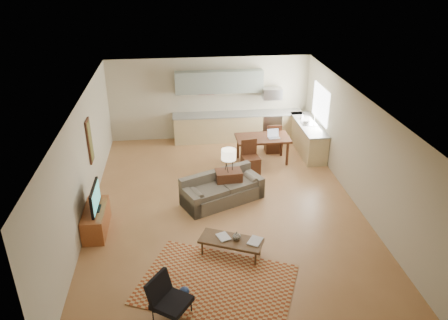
{
  "coord_description": "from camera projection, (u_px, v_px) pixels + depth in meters",
  "views": [
    {
      "loc": [
        -1.06,
        -9.13,
        5.75
      ],
      "look_at": [
        0.0,
        0.3,
        1.15
      ],
      "focal_mm": 35.0,
      "sensor_mm": 36.0,
      "label": 1
    }
  ],
  "objects": [
    {
      "name": "dining_table",
      "position": [
        262.0,
        149.0,
        12.93
      ],
      "size": [
        1.57,
        0.92,
        0.79
      ],
      "primitive_type": null,
      "rotation": [
        0.0,
        0.0,
        0.02
      ],
      "color": "#3D1F12",
      "rests_on": "floor"
    },
    {
      "name": "tv",
      "position": [
        95.0,
        198.0,
        9.52
      ],
      "size": [
        0.09,
        0.94,
        0.57
      ],
      "primitive_type": null,
      "color": "black",
      "rests_on": "tv_credenza"
    },
    {
      "name": "soap_bottle",
      "position": [
        302.0,
        116.0,
        13.69
      ],
      "size": [
        0.1,
        0.1,
        0.19
      ],
      "primitive_type": "imported",
      "rotation": [
        0.0,
        0.0,
        0.06
      ],
      "color": "#F8EEC7",
      "rests_on": "kitchen_counter_right"
    },
    {
      "name": "wall_art_left",
      "position": [
        90.0,
        141.0,
        10.59
      ],
      "size": [
        0.06,
        0.42,
        1.1
      ],
      "primitive_type": null,
      "color": "olive",
      "rests_on": "room"
    },
    {
      "name": "book_a",
      "position": [
        218.0,
        238.0,
        8.95
      ],
      "size": [
        0.42,
        0.45,
        0.03
      ],
      "primitive_type": "imported",
      "rotation": [
        0.0,
        0.0,
        0.34
      ],
      "color": "maroon",
      "rests_on": "coffee_table"
    },
    {
      "name": "room",
      "position": [
        225.0,
        158.0,
        10.19
      ],
      "size": [
        9.0,
        9.0,
        9.0
      ],
      "color": "#9D6A3D",
      "rests_on": "ground"
    },
    {
      "name": "laptop",
      "position": [
        274.0,
        134.0,
        12.64
      ],
      "size": [
        0.36,
        0.28,
        0.25
      ],
      "primitive_type": null,
      "rotation": [
        0.0,
        0.0,
        0.11
      ],
      "color": "#A5A8AD",
      "rests_on": "dining_table"
    },
    {
      "name": "kitchen_counter_back",
      "position": [
        238.0,
        127.0,
        14.41
      ],
      "size": [
        4.26,
        0.64,
        0.92
      ],
      "primitive_type": null,
      "color": "tan",
      "rests_on": "ground"
    },
    {
      "name": "armchair",
      "position": [
        172.0,
        299.0,
        7.42
      ],
      "size": [
        0.92,
        0.92,
        0.76
      ],
      "primitive_type": null,
      "rotation": [
        0.0,
        0.0,
        0.96
      ],
      "color": "black",
      "rests_on": "floor"
    },
    {
      "name": "kitchen_counter_right",
      "position": [
        308.0,
        138.0,
        13.56
      ],
      "size": [
        0.64,
        2.26,
        0.92
      ],
      "primitive_type": null,
      "color": "tan",
      "rests_on": "ground"
    },
    {
      "name": "table_lamp",
      "position": [
        229.0,
        160.0,
        10.77
      ],
      "size": [
        0.39,
        0.39,
        0.6
      ],
      "primitive_type": null,
      "rotation": [
        0.0,
        0.0,
        0.07
      ],
      "color": "beige",
      "rests_on": "console_table"
    },
    {
      "name": "rug",
      "position": [
        217.0,
        284.0,
        8.29
      ],
      "size": [
        3.38,
        2.93,
        0.02
      ],
      "primitive_type": "cube",
      "rotation": [
        0.0,
        0.0,
        -0.41
      ],
      "color": "#90381A",
      "rests_on": "floor"
    },
    {
      "name": "kitchen_range",
      "position": [
        271.0,
        125.0,
        14.52
      ],
      "size": [
        0.62,
        0.62,
        0.9
      ],
      "primitive_type": "cube",
      "color": "#A5A8AD",
      "rests_on": "ground"
    },
    {
      "name": "vase",
      "position": [
        237.0,
        236.0,
        8.9
      ],
      "size": [
        0.2,
        0.2,
        0.18
      ],
      "primitive_type": "imported",
      "rotation": [
        0.0,
        0.0,
        0.08
      ],
      "color": "black",
      "rests_on": "coffee_table"
    },
    {
      "name": "dining_chair_far",
      "position": [
        273.0,
        137.0,
        13.55
      ],
      "size": [
        0.46,
        0.48,
        0.95
      ],
      "primitive_type": null,
      "rotation": [
        0.0,
        0.0,
        3.12
      ],
      "color": "#3D1F12",
      "rests_on": "floor"
    },
    {
      "name": "triptych",
      "position": [
        206.0,
        87.0,
        14.0
      ],
      "size": [
        1.7,
        0.04,
        0.5
      ],
      "primitive_type": null,
      "color": "#F8EEC7",
      "rests_on": "room"
    },
    {
      "name": "tv_credenza",
      "position": [
        96.0,
        220.0,
        9.77
      ],
      "size": [
        0.47,
        1.23,
        0.57
      ],
      "primitive_type": null,
      "color": "brown",
      "rests_on": "floor"
    },
    {
      "name": "window_right",
      "position": [
        321.0,
        104.0,
        13.11
      ],
      "size": [
        0.02,
        1.4,
        1.05
      ],
      "primitive_type": "cube",
      "color": "white",
      "rests_on": "room"
    },
    {
      "name": "console_table",
      "position": [
        228.0,
        184.0,
        11.06
      ],
      "size": [
        0.67,
        0.47,
        0.75
      ],
      "primitive_type": null,
      "rotation": [
        0.0,
        0.0,
        0.07
      ],
      "color": "#3D1F12",
      "rests_on": "floor"
    },
    {
      "name": "sofa",
      "position": [
        222.0,
        188.0,
        10.88
      ],
      "size": [
        2.3,
        1.72,
        0.73
      ],
      "primitive_type": null,
      "rotation": [
        0.0,
        0.0,
        0.43
      ],
      "color": "brown",
      "rests_on": "floor"
    },
    {
      "name": "upper_cabinets",
      "position": [
        219.0,
        82.0,
        13.83
      ],
      "size": [
        2.8,
        0.34,
        0.7
      ],
      "primitive_type": "cube",
      "color": "gray",
      "rests_on": "room"
    },
    {
      "name": "dining_chair_near",
      "position": [
        251.0,
        157.0,
        12.23
      ],
      "size": [
        0.52,
        0.54,
        0.95
      ],
      "primitive_type": null,
      "rotation": [
        0.0,
        0.0,
        0.16
      ],
      "color": "#3D1F12",
      "rests_on": "floor"
    },
    {
      "name": "book_b",
      "position": [
        249.0,
        240.0,
        8.91
      ],
      "size": [
        0.55,
        0.56,
        0.03
      ],
      "primitive_type": "imported",
      "rotation": [
        0.0,
        0.0,
        -0.54
      ],
      "color": "navy",
      "rests_on": "coffee_table"
    },
    {
      "name": "coffee_table",
      "position": [
        231.0,
        247.0,
        9.01
      ],
      "size": [
        1.39,
        1.0,
        0.39
      ],
      "primitive_type": null,
      "rotation": [
        0.0,
        0.0,
        -0.42
      ],
      "color": "#442D18",
      "rests_on": "floor"
    },
    {
      "name": "kitchen_microwave",
      "position": [
        272.0,
        93.0,
        14.06
      ],
      "size": [
        0.62,
        0.4,
        0.35
      ],
      "primitive_type": "cube",
      "color": "#A5A8AD",
      "rests_on": "room"
    }
  ]
}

